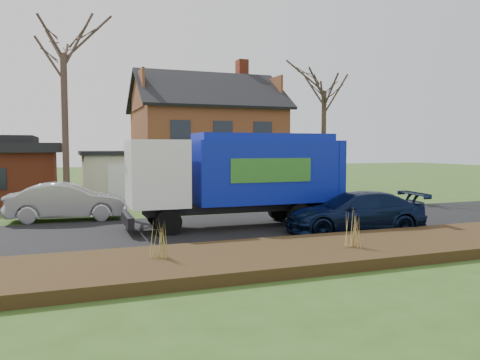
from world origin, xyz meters
name	(u,v)px	position (x,y,z in m)	size (l,w,h in m)	color
ground	(257,226)	(0.00, 0.00, 0.00)	(120.00, 120.00, 0.00)	#2F4A18
road	(257,226)	(0.00, 0.00, 0.01)	(80.00, 7.00, 0.02)	black
mulch_verge	(328,251)	(0.00, -5.30, 0.15)	(80.00, 3.50, 0.30)	black
main_house	(199,133)	(1.49, 13.91, 4.03)	(12.95, 8.95, 9.26)	beige
garbage_truck	(242,173)	(-0.51, 0.24, 2.07)	(8.41, 2.32, 3.60)	black
silver_sedan	(67,202)	(-6.87, 4.21, 0.79)	(1.67, 4.79, 1.58)	#9D9EA4
navy_wagon	(355,212)	(2.83, -2.39, 0.73)	(2.05, 5.04, 1.46)	black
tree_front_west	(63,30)	(-6.89, 8.58, 8.86)	(3.62, 3.62, 10.75)	#47332A
tree_front_east	(324,74)	(8.37, 9.29, 7.66)	(3.39, 3.39, 9.42)	#3F3226
tree_back	(188,77)	(3.09, 23.32, 9.15)	(3.47, 3.47, 10.98)	#3B2E23
grass_clump_west	(161,240)	(-4.69, -5.14, 0.76)	(0.34, 0.28, 0.91)	#9F8D46
grass_clump_mid	(355,228)	(0.62, -5.65, 0.83)	(0.38, 0.31, 1.07)	tan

